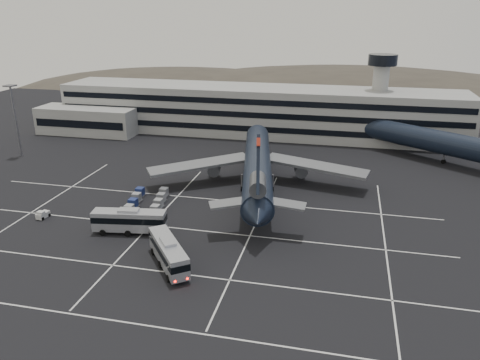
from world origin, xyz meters
name	(u,v)px	position (x,y,z in m)	size (l,w,h in m)	color
ground	(174,239)	(0.00, 0.00, 0.00)	(260.00, 260.00, 0.00)	black
lane_markings	(181,238)	(0.95, 0.72, 0.01)	(90.00, 55.62, 0.01)	silver
terminal	(247,111)	(-2.95, 71.14, 6.93)	(125.00, 26.00, 24.00)	gray
hills	(330,111)	(17.99, 170.00, -12.07)	(352.00, 180.00, 44.00)	#38332B
lightpole_left	(14,111)	(-55.00, 35.00, 11.82)	(2.40, 2.40, 18.28)	slate
trijet_main	(258,165)	(8.99, 25.83, 5.25)	(46.60, 57.42, 18.08)	black
trijet_far	(450,143)	(51.23, 52.11, 5.43)	(49.69, 39.29, 18.08)	black
bus_near	(168,252)	(2.26, -8.19, 2.35)	(9.59, 11.36, 4.29)	#93959B
bus_far	(129,220)	(-8.14, 0.57, 2.39)	(12.69, 4.74, 4.38)	#93959B
tug_a	(42,215)	(-26.30, 2.41, 0.68)	(1.66, 2.54, 1.54)	silver
tug_b	(147,221)	(-6.79, 4.31, 0.69)	(2.80, 2.50, 1.55)	silver
uld_cluster	(147,201)	(-10.17, 12.49, 0.88)	(8.77, 12.05, 1.81)	#2D2D30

